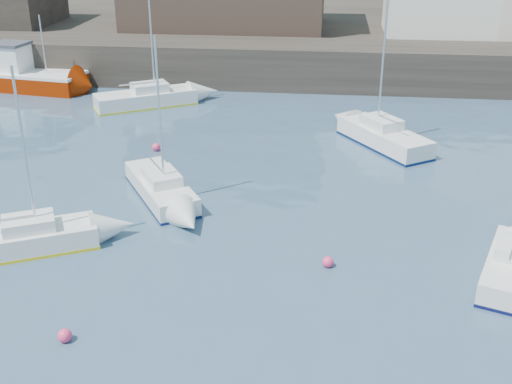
# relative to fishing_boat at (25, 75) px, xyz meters

# --- Properties ---
(quay_wall) EXTENTS (90.00, 5.00, 3.00)m
(quay_wall) POSITION_rel_fishing_boat_xyz_m (18.87, 3.46, 0.48)
(quay_wall) COLOR #28231E
(quay_wall) RESTS_ON ground
(land_strip) EXTENTS (90.00, 32.00, 2.80)m
(land_strip) POSITION_rel_fishing_boat_xyz_m (18.87, 21.46, 0.38)
(land_strip) COLOR #28231E
(land_strip) RESTS_ON ground
(fishing_boat) EXTENTS (8.34, 4.14, 5.29)m
(fishing_boat) POSITION_rel_fishing_boat_xyz_m (0.00, 0.00, 0.00)
(fishing_boat) COLOR #841D00
(fishing_boat) RESTS_ON ground
(sailboat_a) EXTENTS (5.69, 4.01, 7.13)m
(sailboat_a) POSITION_rel_fishing_boat_xyz_m (10.34, -22.70, -0.52)
(sailboat_a) COLOR white
(sailboat_a) RESTS_ON ground
(sailboat_b) EXTENTS (4.54, 5.82, 7.34)m
(sailboat_b) POSITION_rel_fishing_boat_xyz_m (14.28, -17.24, -0.54)
(sailboat_b) COLOR white
(sailboat_b) RESTS_ON ground
(sailboat_c) EXTENTS (3.13, 5.07, 6.36)m
(sailboat_c) POSITION_rel_fishing_boat_xyz_m (28.27, -22.62, -0.54)
(sailboat_c) COLOR white
(sailboat_c) RESTS_ON ground
(sailboat_f) EXTENTS (5.12, 6.22, 8.04)m
(sailboat_f) POSITION_rel_fishing_boat_xyz_m (24.73, -9.23, -0.46)
(sailboat_f) COLOR white
(sailboat_f) RESTS_ON ground
(sailboat_h) EXTENTS (6.71, 5.15, 8.45)m
(sailboat_h) POSITION_rel_fishing_boat_xyz_m (9.74, -3.23, -0.47)
(sailboat_h) COLOR white
(sailboat_h) RESTS_ON ground
(buoy_near) EXTENTS (0.44, 0.44, 0.44)m
(buoy_near) POSITION_rel_fishing_boat_xyz_m (13.99, -27.90, -1.02)
(buoy_near) COLOR #FF386C
(buoy_near) RESTS_ON ground
(buoy_mid) EXTENTS (0.42, 0.42, 0.42)m
(buoy_mid) POSITION_rel_fishing_boat_xyz_m (21.87, -22.56, -1.02)
(buoy_mid) COLOR #FF386C
(buoy_mid) RESTS_ON ground
(buoy_far) EXTENTS (0.44, 0.44, 0.44)m
(buoy_far) POSITION_rel_fishing_boat_xyz_m (12.52, -11.38, -1.02)
(buoy_far) COLOR #FF386C
(buoy_far) RESTS_ON ground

